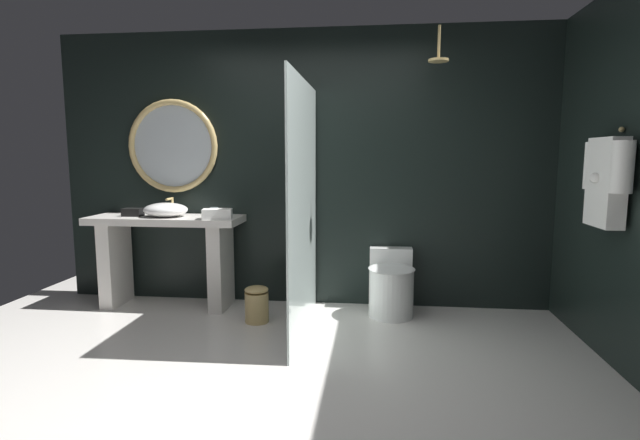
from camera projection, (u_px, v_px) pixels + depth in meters
name	position (u px, v px, depth m)	size (l,w,h in m)	color
ground_plane	(261.00, 391.00, 2.98)	(5.76, 5.76, 0.00)	silver
back_wall_panel	(305.00, 169.00, 4.68)	(4.80, 0.10, 2.60)	black
side_wall_right	(624.00, 175.00, 3.29)	(0.10, 2.47, 2.60)	black
vanity_counter	(167.00, 249.00, 4.62)	(1.43, 0.49, 0.87)	silver
vessel_sink	(166.00, 210.00, 4.53)	(0.41, 0.34, 0.17)	white
tumbler_cup	(214.00, 212.00, 4.56)	(0.08, 0.08, 0.08)	silver
tissue_box	(133.00, 212.00, 4.58)	(0.18, 0.11, 0.07)	black
round_wall_mirror	(173.00, 146.00, 4.71)	(0.90, 0.06, 0.90)	tan
shower_glass_panel	(304.00, 208.00, 3.93)	(0.02, 1.48, 2.03)	silver
rain_shower_head	(439.00, 56.00, 4.05)	(0.17, 0.17, 0.29)	tan
hanging_bathrobe	(606.00, 178.00, 3.25)	(0.20, 0.54, 0.67)	tan
toilet	(391.00, 285.00, 4.42)	(0.42, 0.60, 0.58)	white
waste_bin	(257.00, 304.00, 4.21)	(0.21, 0.21, 0.32)	tan
folded_hand_towel	(217.00, 214.00, 4.36)	(0.26, 0.15, 0.09)	white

